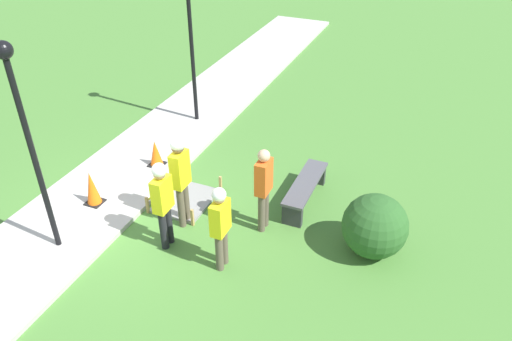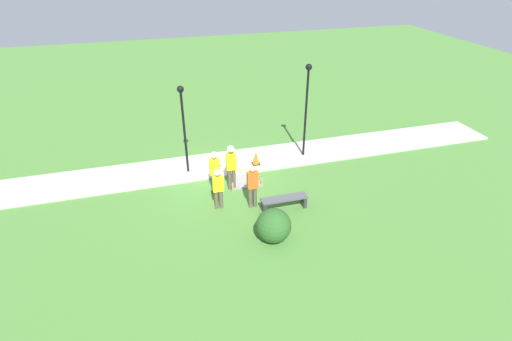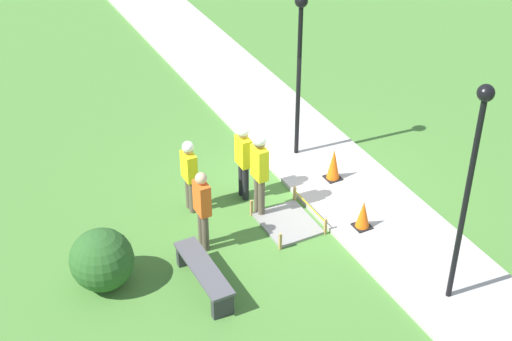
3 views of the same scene
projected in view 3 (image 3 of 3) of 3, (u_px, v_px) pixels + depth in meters
ground_plane at (292, 193)px, 16.95m from camera, size 60.00×60.00×0.00m
sidewalk at (336, 178)px, 17.35m from camera, size 28.00×2.26×0.10m
wet_concrete_patch at (288, 223)px, 16.02m from camera, size 1.28×1.08×0.38m
traffic_cone_near_patch at (363, 214)px, 15.65m from camera, size 0.34×0.34×0.62m
traffic_cone_far_patch at (334, 164)px, 17.04m from camera, size 0.34×0.34×0.74m
park_bench at (204, 273)px, 14.26m from camera, size 1.77×0.44×0.51m
worker_supervisor at (243, 155)px, 16.25m from camera, size 0.40×0.26×1.78m
worker_assistant at (189, 170)px, 15.92m from camera, size 0.40×0.24×1.67m
worker_trainee at (260, 166)px, 15.69m from camera, size 0.40×0.28×1.95m
bystander_in_orange_shirt at (202, 206)px, 14.89m from camera, size 0.40×0.23×1.75m
lamppost_near at (300, 53)px, 16.71m from camera, size 0.28×0.28×3.83m
lamppost_far at (472, 168)px, 12.61m from camera, size 0.28×0.28×4.28m
shrub_rounded_near at (102, 260)px, 14.22m from camera, size 1.18×1.18×1.18m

